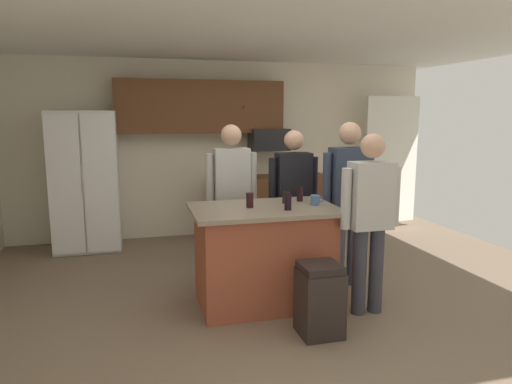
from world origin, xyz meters
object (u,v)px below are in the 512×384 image
at_px(microwave_over_range, 269,139).
at_px(tumbler_amber, 300,194).
at_px(mug_ceramic_white, 315,200).
at_px(glass_stout_tall, 250,200).
at_px(kitchen_island, 264,255).
at_px(person_elder_center, 370,212).
at_px(person_guest_by_door, 293,193).
at_px(person_guest_right, 232,191).
at_px(glass_short_whisky, 288,202).
at_px(trash_bin, 320,300).
at_px(person_host_foreground, 348,192).
at_px(refrigerator, 86,181).
at_px(glass_pilsner, 286,197).

height_order(microwave_over_range, tumbler_amber, microwave_over_range).
bearing_deg(mug_ceramic_white, microwave_over_range, 83.65).
xyz_separation_m(glass_stout_tall, tumbler_amber, (0.56, 0.18, 0.00)).
xyz_separation_m(microwave_over_range, mug_ceramic_white, (-0.28, -2.55, -0.45)).
height_order(kitchen_island, person_elder_center, person_elder_center).
height_order(person_guest_by_door, mug_ceramic_white, person_guest_by_door).
relative_size(person_guest_right, glass_stout_tall, 12.17).
xyz_separation_m(glass_short_whisky, mug_ceramic_white, (0.33, 0.16, -0.03)).
bearing_deg(trash_bin, person_host_foreground, 54.10).
xyz_separation_m(kitchen_island, mug_ceramic_white, (0.50, -0.03, 0.52)).
bearing_deg(glass_stout_tall, trash_bin, -61.42).
relative_size(kitchen_island, person_guest_right, 0.80).
distance_m(person_guest_by_door, person_guest_right, 0.69).
relative_size(person_host_foreground, tumbler_amber, 11.63).
distance_m(kitchen_island, person_guest_right, 0.95).
bearing_deg(person_elder_center, microwave_over_range, -61.46).
bearing_deg(person_host_foreground, refrigerator, -52.08).
distance_m(glass_short_whisky, trash_bin, 0.92).
bearing_deg(refrigerator, person_elder_center, -46.83).
distance_m(person_guest_right, mug_ceramic_white, 1.04).
xyz_separation_m(person_guest_right, glass_short_whisky, (0.32, -0.97, 0.04)).
bearing_deg(person_guest_by_door, person_host_foreground, 83.97).
bearing_deg(kitchen_island, person_guest_right, 100.55).
relative_size(glass_pilsner, tumbler_amber, 0.81).
relative_size(glass_pilsner, mug_ceramic_white, 0.91).
relative_size(person_guest_right, tumbler_amber, 11.43).
height_order(person_elder_center, glass_stout_tall, person_elder_center).
height_order(person_guest_by_door, person_guest_right, person_guest_right).
distance_m(refrigerator, person_elder_center, 3.91).
xyz_separation_m(person_guest_by_door, person_elder_center, (0.33, -1.13, 0.00)).
height_order(kitchen_island, glass_short_whisky, glass_short_whisky).
height_order(glass_short_whisky, trash_bin, glass_short_whisky).
height_order(person_host_foreground, trash_bin, person_host_foreground).
xyz_separation_m(person_host_foreground, glass_short_whisky, (-0.81, -0.43, 0.02)).
distance_m(refrigerator, person_host_foreground, 3.53).
relative_size(person_guest_right, glass_pilsner, 14.20).
height_order(kitchen_island, person_guest_by_door, person_guest_by_door).
relative_size(person_elder_center, trash_bin, 2.71).
distance_m(person_elder_center, glass_short_whisky, 0.74).
relative_size(microwave_over_range, person_guest_by_door, 0.34).
bearing_deg(person_elder_center, tumbler_amber, -28.50).
distance_m(person_elder_center, glass_pilsner, 0.83).
relative_size(refrigerator, glass_stout_tall, 13.26).
xyz_separation_m(mug_ceramic_white, tumbler_amber, (-0.08, 0.22, 0.03)).
relative_size(person_host_foreground, trash_bin, 2.85).
xyz_separation_m(refrigerator, person_elder_center, (2.67, -2.85, 0.02)).
bearing_deg(trash_bin, microwave_over_range, 81.00).
bearing_deg(glass_short_whisky, person_elder_center, -20.72).
distance_m(refrigerator, tumbler_amber, 3.15).
distance_m(person_host_foreground, person_elder_center, 0.71).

